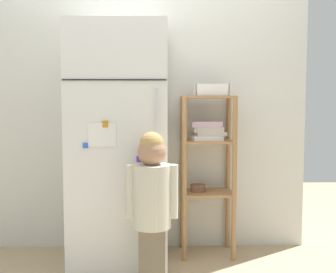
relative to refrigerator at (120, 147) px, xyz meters
The scene contains 6 objects.
ground_plane 0.87m from the refrigerator, ahead, with size 6.00×6.00×0.00m, color tan.
kitchen_wall_back 0.47m from the refrigerator, 62.52° to the left, with size 2.54×0.03×2.21m, color silver.
refrigerator is the anchor object (origin of this frame).
child_standing 0.58m from the refrigerator, 63.14° to the right, with size 0.32×0.24×0.99m.
pantry_shelf_unit 0.67m from the refrigerator, 14.32° to the left, with size 0.40×0.31×1.22m.
fruit_bin 0.81m from the refrigerator, 13.33° to the left, with size 0.25×0.15×0.09m.
Camera 1 is at (0.10, -2.93, 1.17)m, focal length 44.23 mm.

